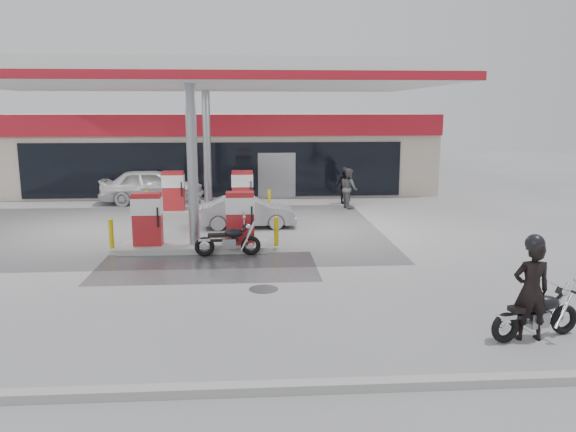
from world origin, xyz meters
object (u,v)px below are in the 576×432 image
at_px(main_motorcycle, 537,316).
at_px(biker_walking, 344,186).
at_px(pump_island_near, 194,227).
at_px(parked_car_left, 17,181).
at_px(parked_motorcycle, 229,241).
at_px(biker_main, 531,291).
at_px(attendant, 349,188).
at_px(pump_island_far, 208,197).
at_px(hatchback_silver, 247,212).
at_px(sedan_white, 152,186).

relative_size(main_motorcycle, biker_walking, 1.21).
xyz_separation_m(pump_island_near, parked_car_left, (-10.00, 12.00, -0.02)).
distance_m(pump_island_near, parked_motorcycle, 1.36).
bearing_deg(biker_main, main_motorcycle, -163.28).
distance_m(pump_island_near, biker_walking, 10.16).
bearing_deg(biker_main, parked_car_left, -47.04).
xyz_separation_m(biker_main, biker_walking, (-0.87, 15.50, -0.16)).
bearing_deg(main_motorcycle, biker_walking, 80.10).
bearing_deg(attendant, biker_main, 170.01).
distance_m(pump_island_far, biker_walking, 6.39).
bearing_deg(parked_car_left, parked_motorcycle, -140.04).
bearing_deg(parked_car_left, pump_island_near, -141.10).
bearing_deg(parked_motorcycle, parked_car_left, 128.40).
distance_m(hatchback_silver, biker_walking, 6.63).
bearing_deg(hatchback_silver, sedan_white, 35.22).
distance_m(pump_island_far, main_motorcycle, 15.02).
bearing_deg(biker_main, hatchback_silver, -61.67).
distance_m(attendant, parked_car_left, 16.76).
relative_size(pump_island_far, biker_walking, 3.27).
bearing_deg(attendant, main_motorcycle, 170.77).
bearing_deg(attendant, hatchback_silver, 117.08).
xyz_separation_m(main_motorcycle, parked_car_left, (-17.05, 19.26, 0.25)).
bearing_deg(pump_island_far, hatchback_silver, -59.83).
bearing_deg(pump_island_far, main_motorcycle, -61.99).
height_order(biker_main, sedan_white, biker_main).
bearing_deg(pump_island_near, parked_motorcycle, -36.66).
distance_m(main_motorcycle, attendant, 14.30).
bearing_deg(parked_car_left, sedan_white, -113.70).
xyz_separation_m(attendant, parked_car_left, (-16.00, 5.00, -0.19)).
xyz_separation_m(biker_main, parked_car_left, (-16.86, 19.30, -0.26)).
height_order(hatchback_silver, biker_walking, biker_walking).
bearing_deg(pump_island_far, biker_main, -62.71).
xyz_separation_m(biker_main, sedan_white, (-9.62, 16.26, -0.15)).
height_order(pump_island_near, parked_motorcycle, pump_island_near).
relative_size(pump_island_far, sedan_white, 1.11).
relative_size(pump_island_near, biker_main, 2.71).
bearing_deg(parked_motorcycle, main_motorcycle, -49.66).
relative_size(sedan_white, parked_car_left, 0.98).
bearing_deg(pump_island_far, attendant, 9.46).
relative_size(parked_motorcycle, hatchback_silver, 0.55).
xyz_separation_m(sedan_white, parked_car_left, (-7.25, 3.05, -0.11)).
bearing_deg(parked_car_left, biker_main, -139.76).
xyz_separation_m(pump_island_near, biker_walking, (6.00, 8.20, 0.08)).
height_order(main_motorcycle, parked_car_left, parked_car_left).
xyz_separation_m(pump_island_far, hatchback_silver, (1.60, -2.76, -0.13)).
bearing_deg(attendant, parked_car_left, 59.20).
bearing_deg(hatchback_silver, biker_main, -155.59).
height_order(attendant, parked_car_left, attendant).
height_order(pump_island_near, main_motorcycle, pump_island_near).
distance_m(pump_island_far, biker_main, 14.97).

